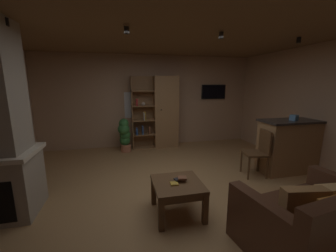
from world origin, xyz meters
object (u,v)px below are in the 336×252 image
object	(u,v)px
leather_couch	(313,223)
table_book_2	(182,178)
kitchen_bar_counter	(292,146)
dining_chair	(259,150)
wall_mounted_tv	(214,92)
tissue_box	(294,118)
potted_floor_plant	(125,134)
table_book_1	(178,179)
bookshelf_cabinet	(163,113)
table_book_0	(174,184)
coffee_table	(178,188)

from	to	relation	value
leather_couch	table_book_2	xyz separation A→B (m)	(-1.21, 0.96, 0.21)
kitchen_bar_counter	dining_chair	size ratio (longest dim) A/B	1.49
table_book_2	leather_couch	bearing A→B (deg)	-38.50
table_book_2	wall_mounted_tv	size ratio (longest dim) A/B	0.15
tissue_box	leather_couch	bearing A→B (deg)	-126.80
dining_chair	potted_floor_plant	bearing A→B (deg)	140.23
table_book_1	potted_floor_plant	xyz separation A→B (m)	(-0.67, 2.92, -0.02)
bookshelf_cabinet	wall_mounted_tv	xyz separation A→B (m)	(1.64, 0.21, 0.56)
tissue_box	dining_chair	distance (m)	0.95
wall_mounted_tv	kitchen_bar_counter	bearing A→B (deg)	-76.19
tissue_box	table_book_2	size ratio (longest dim) A/B	1.02
leather_couch	bookshelf_cabinet	bearing A→B (deg)	101.51
wall_mounted_tv	table_book_2	bearing A→B (deg)	-120.62
table_book_0	potted_floor_plant	size ratio (longest dim) A/B	0.12
leather_couch	coffee_table	world-z (taller)	leather_couch
coffee_table	table_book_1	size ratio (longest dim) A/B	5.96
table_book_1	potted_floor_plant	world-z (taller)	potted_floor_plant
table_book_0	potted_floor_plant	world-z (taller)	potted_floor_plant
table_book_0	tissue_box	bearing A→B (deg)	18.27
leather_couch	table_book_2	size ratio (longest dim) A/B	13.68
bookshelf_cabinet	leather_couch	distance (m)	4.27
dining_chair	table_book_1	bearing A→B (deg)	-156.60
bookshelf_cabinet	table_book_2	distance (m)	3.23
table_book_0	wall_mounted_tv	distance (m)	4.19
table_book_2	potted_floor_plant	xyz separation A→B (m)	(-0.72, 2.93, -0.04)
bookshelf_cabinet	leather_couch	world-z (taller)	bookshelf_cabinet
tissue_box	table_book_1	bearing A→B (deg)	-162.79
table_book_0	table_book_1	bearing A→B (deg)	44.56
table_book_0	dining_chair	bearing A→B (deg)	24.49
table_book_0	table_book_1	xyz separation A→B (m)	(0.08, 0.08, 0.02)
wall_mounted_tv	leather_couch	bearing A→B (deg)	-100.39
dining_chair	potted_floor_plant	world-z (taller)	dining_chair
kitchen_bar_counter	dining_chair	world-z (taller)	kitchen_bar_counter
tissue_box	wall_mounted_tv	xyz separation A→B (m)	(-0.53, 2.56, 0.41)
kitchen_bar_counter	dining_chair	distance (m)	0.81
kitchen_bar_counter	wall_mounted_tv	xyz separation A→B (m)	(-0.62, 2.51, 1.01)
kitchen_bar_counter	coffee_table	xyz separation A→B (m)	(-2.69, -0.89, -0.17)
coffee_table	leather_couch	bearing A→B (deg)	-36.31
tissue_box	potted_floor_plant	bearing A→B (deg)	146.99
potted_floor_plant	wall_mounted_tv	distance (m)	2.96
coffee_table	table_book_0	size ratio (longest dim) A/B	6.45
tissue_box	table_book_0	xyz separation A→B (m)	(-2.67, -0.88, -0.66)
wall_mounted_tv	dining_chair	bearing A→B (deg)	-94.20
tissue_box	dining_chair	bearing A→B (deg)	179.56
tissue_box	potted_floor_plant	world-z (taller)	tissue_box
kitchen_bar_counter	leather_couch	world-z (taller)	kitchen_bar_counter
tissue_box	table_book_2	bearing A→B (deg)	-162.10
bookshelf_cabinet	coffee_table	world-z (taller)	bookshelf_cabinet
kitchen_bar_counter	tissue_box	distance (m)	0.60
leather_couch	table_book_2	distance (m)	1.55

